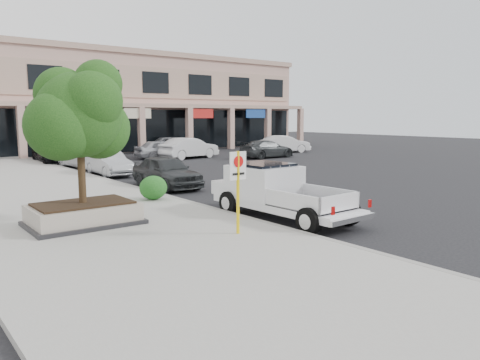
% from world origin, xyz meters
% --- Properties ---
extents(ground, '(120.00, 120.00, 0.00)m').
position_xyz_m(ground, '(0.00, 0.00, 0.00)').
color(ground, black).
rests_on(ground, ground).
extents(sidewalk, '(8.00, 52.00, 0.15)m').
position_xyz_m(sidewalk, '(-5.50, 6.00, 0.07)').
color(sidewalk, gray).
rests_on(sidewalk, ground).
extents(curb, '(0.20, 52.00, 0.15)m').
position_xyz_m(curb, '(-1.55, 6.00, 0.07)').
color(curb, gray).
rests_on(curb, ground).
extents(strip_mall, '(40.55, 12.43, 9.50)m').
position_xyz_m(strip_mall, '(8.00, 33.93, 4.75)').
color(strip_mall, tan).
rests_on(strip_mall, ground).
extents(planter, '(3.20, 2.20, 0.68)m').
position_xyz_m(planter, '(-6.10, 2.28, 0.48)').
color(planter, black).
rests_on(planter, sidewalk).
extents(planter_tree, '(2.90, 2.55, 4.00)m').
position_xyz_m(planter_tree, '(-5.97, 2.43, 3.41)').
color(planter_tree, '#331E13').
rests_on(planter_tree, planter).
extents(no_parking_sign, '(0.55, 0.09, 2.30)m').
position_xyz_m(no_parking_sign, '(-3.08, -1.44, 1.63)').
color(no_parking_sign, yellow).
rests_on(no_parking_sign, sidewalk).
extents(hedge, '(1.10, 0.99, 0.93)m').
position_xyz_m(hedge, '(-2.46, 4.79, 0.62)').
color(hedge, '#164D17').
rests_on(hedge, sidewalk).
extents(pickup_truck, '(2.28, 5.78, 1.80)m').
position_xyz_m(pickup_truck, '(-0.35, -0.42, 0.90)').
color(pickup_truck, silver).
rests_on(pickup_truck, ground).
extents(curb_car_a, '(1.87, 4.54, 1.54)m').
position_xyz_m(curb_car_a, '(-0.07, 8.02, 0.77)').
color(curb_car_a, '#292C2D').
rests_on(curb_car_a, ground).
extents(curb_car_b, '(1.59, 4.26, 1.39)m').
position_xyz_m(curb_car_b, '(-0.43, 14.13, 0.70)').
color(curb_car_b, '#A4A7AC').
rests_on(curb_car_b, ground).
extents(curb_car_c, '(2.91, 5.63, 1.56)m').
position_xyz_m(curb_car_c, '(-0.01, 19.04, 0.78)').
color(curb_car_c, white).
rests_on(curb_car_c, ground).
extents(curb_car_d, '(3.08, 5.99, 1.62)m').
position_xyz_m(curb_car_d, '(-0.52, 23.22, 0.81)').
color(curb_car_d, black).
rests_on(curb_car_d, ground).
extents(lot_car_a, '(4.47, 1.87, 1.51)m').
position_xyz_m(lot_car_a, '(7.12, 21.70, 0.76)').
color(lot_car_a, '#ABADB3').
rests_on(lot_car_a, ground).
extents(lot_car_b, '(5.22, 2.53, 1.65)m').
position_xyz_m(lot_car_b, '(8.88, 20.43, 0.82)').
color(lot_car_b, silver).
rests_on(lot_car_b, ground).
extents(lot_car_c, '(4.94, 2.09, 1.42)m').
position_xyz_m(lot_car_c, '(14.13, 17.02, 0.71)').
color(lot_car_c, '#2C2F31').
rests_on(lot_car_c, ground).
extents(lot_car_d, '(5.48, 4.04, 1.38)m').
position_xyz_m(lot_car_d, '(8.58, 22.40, 0.69)').
color(lot_car_d, black).
rests_on(lot_car_d, ground).
extents(lot_car_e, '(4.63, 2.56, 1.49)m').
position_xyz_m(lot_car_e, '(11.22, 27.41, 0.75)').
color(lot_car_e, '#989A9F').
rests_on(lot_car_e, ground).
extents(lot_car_f, '(5.06, 3.04, 1.58)m').
position_xyz_m(lot_car_f, '(18.97, 20.13, 0.79)').
color(lot_car_f, silver).
rests_on(lot_car_f, ground).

